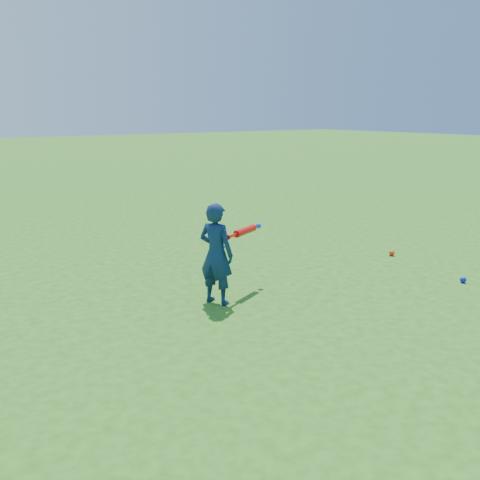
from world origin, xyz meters
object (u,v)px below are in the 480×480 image
(ground_ball_red, at_px, (392,253))
(bat_swing, at_px, (246,230))
(ground_ball_blue, at_px, (463,280))
(child, at_px, (216,254))

(ground_ball_red, relative_size, bat_swing, 0.12)
(ground_ball_red, distance_m, ground_ball_blue, 1.34)
(child, height_order, ground_ball_red, child)
(ground_ball_blue, bearing_deg, ground_ball_red, 77.21)
(child, distance_m, ground_ball_blue, 3.08)
(child, height_order, bat_swing, child)
(ground_ball_blue, relative_size, bat_swing, 0.11)
(ground_ball_red, relative_size, ground_ball_blue, 1.07)
(child, distance_m, ground_ball_red, 3.15)
(ground_ball_red, bearing_deg, bat_swing, 179.12)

